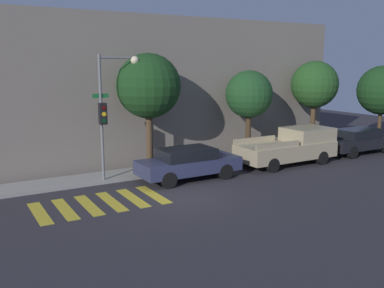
{
  "coord_description": "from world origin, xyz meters",
  "views": [
    {
      "loc": [
        -7.69,
        -14.09,
        5.08
      ],
      "look_at": [
        1.67,
        2.1,
        1.6
      ],
      "focal_mm": 40.0,
      "sensor_mm": 36.0,
      "label": 1
    }
  ],
  "objects_px": {
    "traffic_light_pole": "(110,102)",
    "tree_far_end": "(315,85)",
    "tree_midblock": "(249,95)",
    "pickup_truck": "(291,146)",
    "tree_behind_truck": "(382,90)",
    "tree_near_corner": "(149,87)",
    "sedan_near_corner": "(188,163)",
    "sedan_middle": "(359,140)"
  },
  "relations": [
    {
      "from": "pickup_truck",
      "to": "tree_midblock",
      "type": "height_order",
      "value": "tree_midblock"
    },
    {
      "from": "traffic_light_pole",
      "to": "pickup_truck",
      "type": "height_order",
      "value": "traffic_light_pole"
    },
    {
      "from": "sedan_middle",
      "to": "tree_behind_truck",
      "type": "xyz_separation_m",
      "value": [
        4.3,
        1.88,
        2.65
      ]
    },
    {
      "from": "traffic_light_pole",
      "to": "sedan_near_corner",
      "type": "bearing_deg",
      "value": -22.29
    },
    {
      "from": "sedan_middle",
      "to": "tree_midblock",
      "type": "relative_size",
      "value": 0.98
    },
    {
      "from": "traffic_light_pole",
      "to": "sedan_middle",
      "type": "bearing_deg",
      "value": -5.03
    },
    {
      "from": "tree_near_corner",
      "to": "tree_midblock",
      "type": "bearing_deg",
      "value": -0.0
    },
    {
      "from": "tree_near_corner",
      "to": "tree_far_end",
      "type": "xyz_separation_m",
      "value": [
        10.52,
        0.0,
        -0.17
      ]
    },
    {
      "from": "traffic_light_pole",
      "to": "sedan_near_corner",
      "type": "height_order",
      "value": "traffic_light_pole"
    },
    {
      "from": "pickup_truck",
      "to": "tree_behind_truck",
      "type": "xyz_separation_m",
      "value": [
        9.52,
        1.88,
        2.5
      ]
    },
    {
      "from": "pickup_truck",
      "to": "tree_behind_truck",
      "type": "distance_m",
      "value": 10.03
    },
    {
      "from": "pickup_truck",
      "to": "tree_near_corner",
      "type": "relative_size",
      "value": 0.95
    },
    {
      "from": "tree_midblock",
      "to": "tree_far_end",
      "type": "xyz_separation_m",
      "value": [
        4.74,
        0.0,
        0.4
      ]
    },
    {
      "from": "tree_near_corner",
      "to": "sedan_middle",
      "type": "bearing_deg",
      "value": -8.66
    },
    {
      "from": "sedan_middle",
      "to": "tree_behind_truck",
      "type": "bearing_deg",
      "value": 23.66
    },
    {
      "from": "sedan_near_corner",
      "to": "sedan_middle",
      "type": "bearing_deg",
      "value": 0.0
    },
    {
      "from": "tree_midblock",
      "to": "sedan_near_corner",
      "type": "bearing_deg",
      "value": -158.41
    },
    {
      "from": "tree_near_corner",
      "to": "tree_behind_truck",
      "type": "height_order",
      "value": "tree_near_corner"
    },
    {
      "from": "pickup_truck",
      "to": "tree_far_end",
      "type": "xyz_separation_m",
      "value": [
        3.38,
        1.88,
        3.0
      ]
    },
    {
      "from": "traffic_light_pole",
      "to": "tree_far_end",
      "type": "relative_size",
      "value": 1.04
    },
    {
      "from": "traffic_light_pole",
      "to": "tree_far_end",
      "type": "xyz_separation_m",
      "value": [
        12.6,
        0.61,
        0.38
      ]
    },
    {
      "from": "pickup_truck",
      "to": "tree_midblock",
      "type": "distance_m",
      "value": 3.48
    },
    {
      "from": "tree_behind_truck",
      "to": "sedan_near_corner",
      "type": "bearing_deg",
      "value": -173.13
    },
    {
      "from": "tree_behind_truck",
      "to": "tree_midblock",
      "type": "bearing_deg",
      "value": 180.0
    },
    {
      "from": "traffic_light_pole",
      "to": "sedan_near_corner",
      "type": "relative_size",
      "value": 1.2
    },
    {
      "from": "tree_behind_truck",
      "to": "traffic_light_pole",
      "type": "bearing_deg",
      "value": -178.13
    },
    {
      "from": "traffic_light_pole",
      "to": "tree_behind_truck",
      "type": "distance_m",
      "value": 18.75
    },
    {
      "from": "tree_midblock",
      "to": "tree_near_corner",
      "type": "bearing_deg",
      "value": 180.0
    },
    {
      "from": "tree_far_end",
      "to": "sedan_middle",
      "type": "bearing_deg",
      "value": -45.66
    },
    {
      "from": "tree_near_corner",
      "to": "tree_midblock",
      "type": "xyz_separation_m",
      "value": [
        5.78,
        -0.0,
        -0.58
      ]
    },
    {
      "from": "sedan_middle",
      "to": "tree_far_end",
      "type": "bearing_deg",
      "value": 134.34
    },
    {
      "from": "tree_midblock",
      "to": "traffic_light_pole",
      "type": "bearing_deg",
      "value": -175.54
    },
    {
      "from": "tree_midblock",
      "to": "tree_far_end",
      "type": "bearing_deg",
      "value": 0.0
    },
    {
      "from": "sedan_near_corner",
      "to": "tree_midblock",
      "type": "xyz_separation_m",
      "value": [
        4.76,
        1.88,
        2.75
      ]
    },
    {
      "from": "traffic_light_pole",
      "to": "pickup_truck",
      "type": "distance_m",
      "value": 9.66
    },
    {
      "from": "pickup_truck",
      "to": "sedan_middle",
      "type": "bearing_deg",
      "value": 0.0
    },
    {
      "from": "pickup_truck",
      "to": "sedan_middle",
      "type": "distance_m",
      "value": 5.23
    },
    {
      "from": "tree_near_corner",
      "to": "tree_behind_truck",
      "type": "xyz_separation_m",
      "value": [
        16.66,
        -0.0,
        -0.67
      ]
    },
    {
      "from": "sedan_near_corner",
      "to": "tree_near_corner",
      "type": "relative_size",
      "value": 0.82
    },
    {
      "from": "sedan_near_corner",
      "to": "tree_midblock",
      "type": "bearing_deg",
      "value": 21.59
    },
    {
      "from": "traffic_light_pole",
      "to": "sedan_middle",
      "type": "distance_m",
      "value": 14.76
    },
    {
      "from": "sedan_middle",
      "to": "tree_midblock",
      "type": "bearing_deg",
      "value": 164.03
    }
  ]
}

